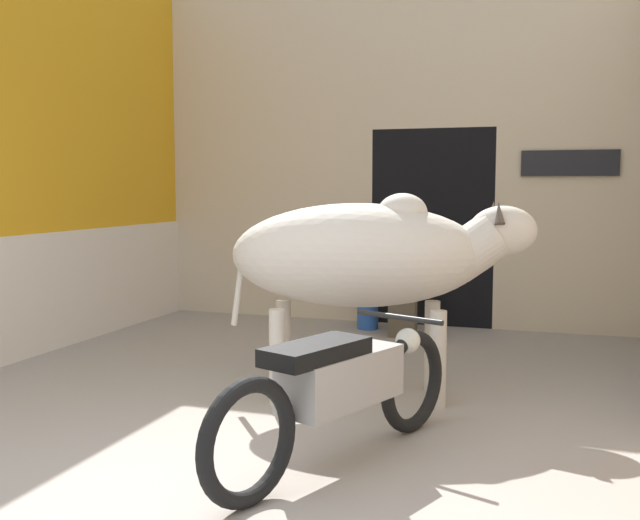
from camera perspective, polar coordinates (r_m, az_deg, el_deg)
name	(u,v)px	position (r m, az deg, el deg)	size (l,w,h in m)	color
wall_left_shopfront	(13,143)	(6.89, -22.36, 8.22)	(0.25, 5.13, 3.79)	orange
wall_back_with_doorway	(408,175)	(8.22, 6.76, 6.43)	(5.09, 0.93, 3.79)	beige
cow	(369,256)	(5.16, 3.77, 0.34)	(2.15, 1.19, 1.43)	beige
motorcycle_near	(341,387)	(4.00, 1.61, -9.66)	(0.87, 1.89, 0.73)	black
shopkeeper_seated	(406,272)	(7.41, 6.54, -0.90)	(0.37, 0.33, 1.20)	brown
plastic_stool	(368,306)	(7.75, 3.66, -3.55)	(0.31, 0.31, 0.44)	#2856B2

